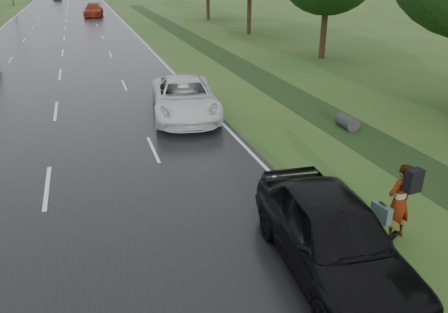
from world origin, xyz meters
TOP-DOWN VIEW (x-y plane):
  - road at (0.00, 45.00)m, footprint 14.00×180.00m
  - edge_stripe_east at (6.75, 45.00)m, footprint 0.12×180.00m
  - center_line at (0.00, 45.00)m, footprint 0.12×180.00m
  - drainage_ditch at (11.50, 18.71)m, footprint 2.20×120.00m
  - pedestrian at (8.18, 2.69)m, footprint 0.93×0.74m
  - white_pickup at (5.50, 13.51)m, footprint 3.46×6.18m
  - dark_sedan at (6.00, 2.00)m, footprint 2.53×5.39m
  - far_car_red at (3.61, 60.80)m, footprint 3.07×5.99m

SIDE VIEW (x-z plane):
  - road at x=0.00m, z-range 0.00..0.04m
  - drainage_ditch at x=11.50m, z-range -0.24..0.32m
  - edge_stripe_east at x=6.75m, z-range 0.04..0.05m
  - center_line at x=0.00m, z-range 0.04..0.05m
  - white_pickup at x=5.50m, z-range 0.04..1.67m
  - far_car_red at x=3.61m, z-range 0.04..1.70m
  - dark_sedan at x=6.00m, z-range 0.04..1.82m
  - pedestrian at x=8.18m, z-range 0.03..1.96m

